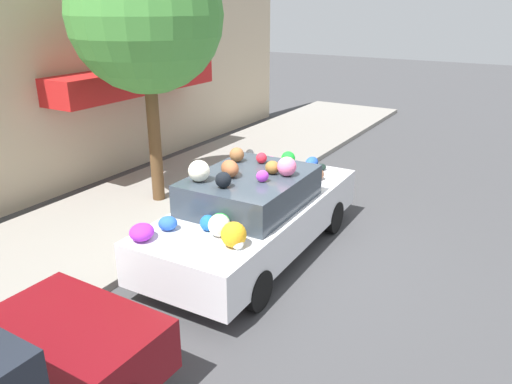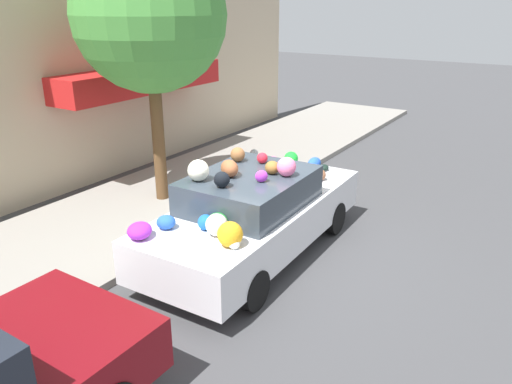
# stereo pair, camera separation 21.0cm
# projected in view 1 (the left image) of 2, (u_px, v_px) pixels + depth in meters

# --- Properties ---
(ground_plane) EXTENTS (60.00, 60.00, 0.00)m
(ground_plane) POSITION_uv_depth(u_px,v_px,m) (253.00, 252.00, 8.17)
(ground_plane) COLOR #424244
(sidewalk_curb) EXTENTS (24.00, 3.20, 0.12)m
(sidewalk_curb) POSITION_uv_depth(u_px,v_px,m) (131.00, 214.00, 9.44)
(sidewalk_curb) COLOR gray
(sidewalk_curb) RESTS_ON ground
(building_facade) EXTENTS (18.00, 1.20, 5.53)m
(building_facade) POSITION_uv_depth(u_px,v_px,m) (41.00, 62.00, 9.67)
(building_facade) COLOR #C6B293
(building_facade) RESTS_ON ground
(street_tree) EXTENTS (2.78, 2.78, 4.88)m
(street_tree) POSITION_uv_depth(u_px,v_px,m) (145.00, 15.00, 8.78)
(street_tree) COLOR brown
(street_tree) RESTS_ON sidewalk_curb
(fire_hydrant) EXTENTS (0.20, 0.20, 0.70)m
(fire_hydrant) POSITION_uv_depth(u_px,v_px,m) (250.00, 165.00, 10.96)
(fire_hydrant) COLOR #B2B2B7
(fire_hydrant) RESTS_ON sidewalk_curb
(art_car) EXTENTS (4.44, 1.84, 1.71)m
(art_car) POSITION_uv_depth(u_px,v_px,m) (254.00, 212.00, 7.83)
(art_car) COLOR silver
(art_car) RESTS_ON ground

